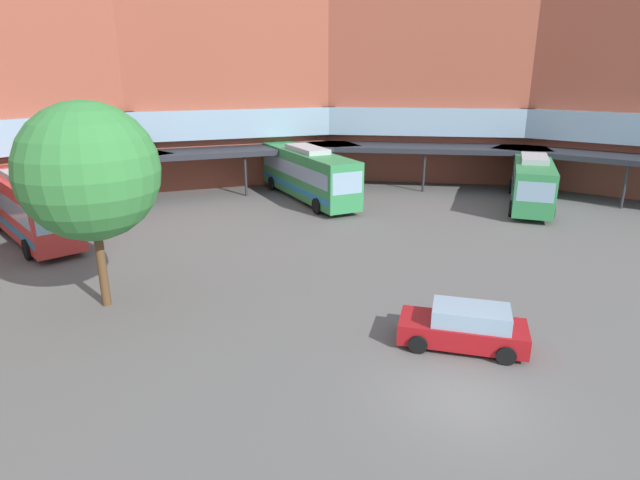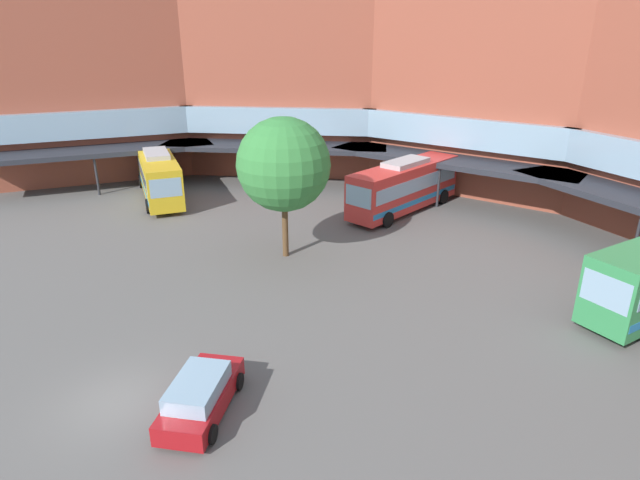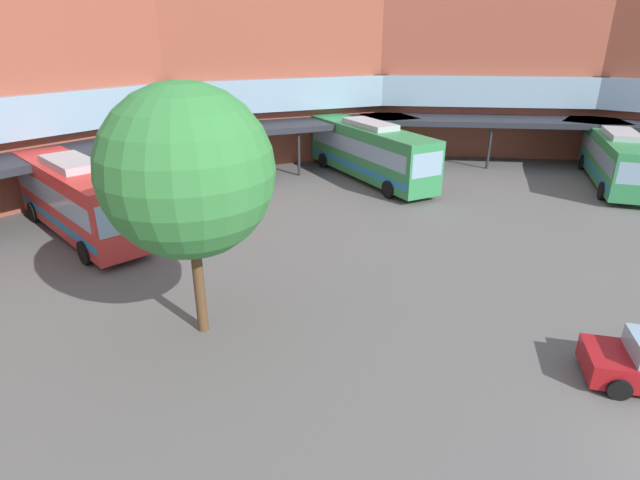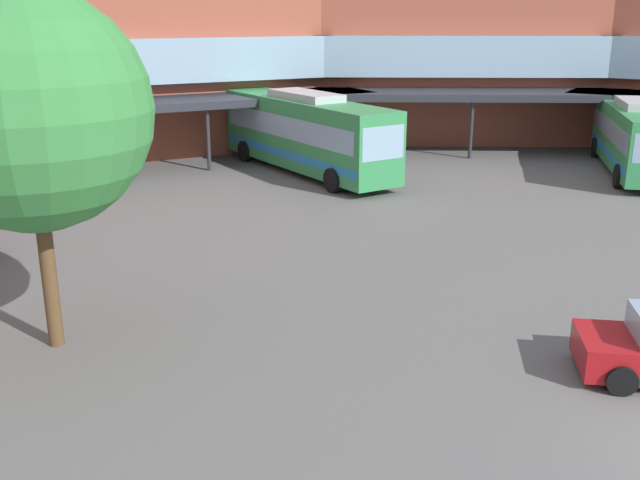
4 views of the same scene
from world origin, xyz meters
name	(u,v)px [view 4 (image 4 of 4)]	position (x,y,z in m)	size (l,w,h in m)	color
station_building	(103,9)	(0.00, 23.50, 7.83)	(78.81, 40.01, 16.47)	#9E4C38
bus_0	(636,136)	(22.69, 13.20, 1.83)	(10.43, 8.53, 3.61)	#338C4C
bus_1	(306,132)	(10.46, 24.08, 2.03)	(4.36, 12.72, 4.01)	#338C4C
plaza_tree	(30,111)	(-6.98, 13.08, 5.64)	(5.42, 5.42, 8.36)	brown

